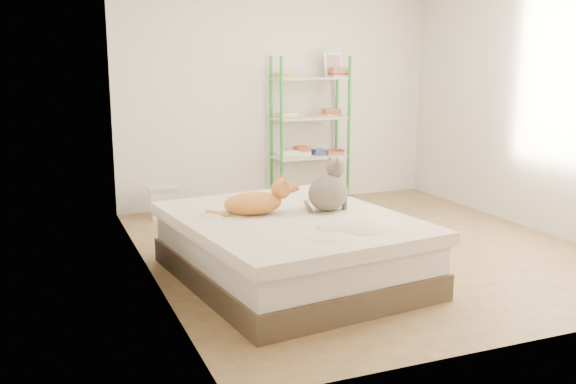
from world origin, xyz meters
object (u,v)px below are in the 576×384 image
orange_cat (253,201)px  white_bin (164,202)px  grey_cat (328,185)px  bed (291,247)px  shelf_unit (310,137)px  cardboard_box (299,204)px

orange_cat → white_bin: size_ratio=1.57×
grey_cat → white_bin: (-0.86, 2.24, -0.53)m
bed → shelf_unit: shelf_unit is taller
bed → cardboard_box: size_ratio=4.28×
orange_cat → grey_cat: size_ratio=1.32×
shelf_unit → white_bin: 1.86m
orange_cat → cardboard_box: 1.91m
bed → orange_cat: size_ratio=3.93×
bed → orange_cat: bearing=143.1°
orange_cat → shelf_unit: 2.70m
bed → grey_cat: (0.33, 0.04, 0.46)m
orange_cat → shelf_unit: size_ratio=0.31×
bed → white_bin: bed is taller
grey_cat → cardboard_box: 1.79m
bed → shelf_unit: bearing=55.6°
orange_cat → cardboard_box: bearing=55.9°
bed → cardboard_box: bed is taller
grey_cat → cardboard_box: (0.45, 1.64, -0.54)m
bed → grey_cat: bearing=-0.1°
shelf_unit → white_bin: size_ratio=5.01×
grey_cat → orange_cat: bearing=65.6°
grey_cat → shelf_unit: (0.89, 2.36, 0.07)m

